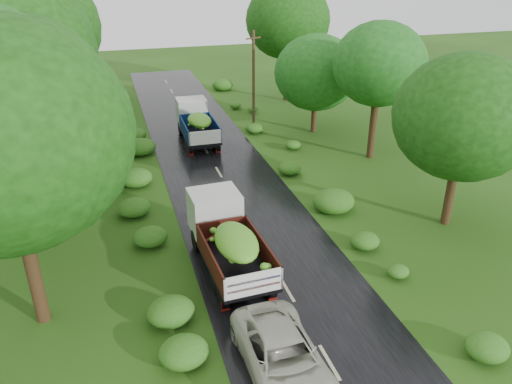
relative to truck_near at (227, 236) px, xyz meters
name	(u,v)px	position (x,y,z in m)	size (l,w,h in m)	color
ground	(329,363)	(1.82, -6.29, -1.46)	(120.00, 120.00, 0.00)	#1E3F0D
road	(279,275)	(1.82, -1.29, -1.45)	(6.50, 80.00, 0.02)	black
road_lines	(271,262)	(1.82, -0.29, -1.44)	(0.12, 69.60, 0.00)	#BFB78C
truck_near	(227,236)	(0.00, 0.00, 0.00)	(2.46, 6.23, 2.58)	black
truck_far	(196,121)	(1.63, 15.57, -0.04)	(2.16, 5.97, 2.50)	black
car	(283,357)	(0.22, -6.31, -0.75)	(2.27, 4.93, 1.37)	beige
utility_pole	(253,80)	(6.07, 16.75, 2.19)	(1.19, 0.52, 7.09)	#382616
trees_left	(16,56)	(-8.67, 14.41, 5.09)	(7.55, 34.38, 8.98)	black
trees_right	(343,60)	(10.99, 12.79, 4.12)	(4.93, 26.87, 8.43)	black
shrubs	(226,180)	(1.82, 7.71, -1.11)	(11.90, 44.00, 0.70)	#255514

